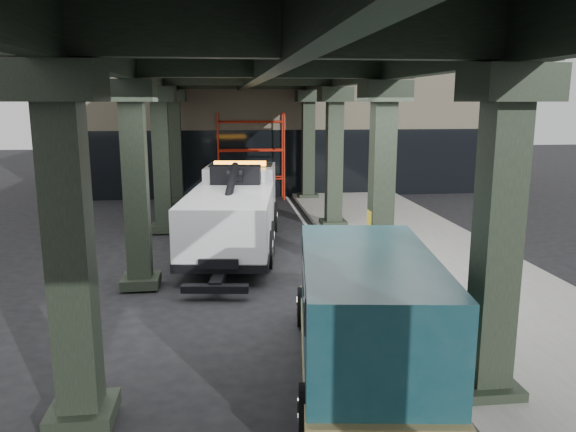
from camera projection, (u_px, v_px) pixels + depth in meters
ground at (288, 311)px, 12.27m from camera, size 90.00×90.00×0.00m
sidewalk at (449, 274)px, 14.72m from camera, size 5.00×40.00×0.15m
lane_stripe at (344, 280)px, 14.41m from camera, size 0.12×38.00×0.01m
viaduct at (261, 60)px, 13.08m from camera, size 7.40×32.00×6.40m
building at (281, 111)px, 31.16m from camera, size 22.00×10.00×8.00m
scaffolding at (251, 154)px, 26.09m from camera, size 3.08×0.88×4.00m
tow_truck at (235, 207)px, 17.34m from camera, size 3.24×8.37×2.68m
towed_van at (365, 311)px, 9.06m from camera, size 2.77×5.65×2.20m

